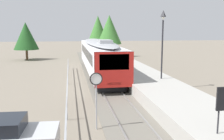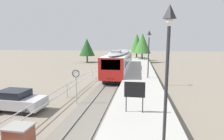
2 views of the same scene
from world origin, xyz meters
TOP-DOWN VIEW (x-y plane):
  - ground_plane at (-3.00, 22.00)m, footprint 160.00×160.00m
  - track_rails at (0.00, 22.00)m, footprint 3.20×60.00m
  - commuter_train at (0.00, 25.73)m, footprint 2.82×19.27m
  - station_platform at (3.25, 22.00)m, footprint 3.90×60.00m
  - platform_lamp_near_end at (4.09, 3.67)m, footprint 0.34×0.34m
  - platform_lamp_mid_platform at (4.09, 17.78)m, footprint 0.34×0.34m
  - platform_notice_board at (2.86, 7.17)m, footprint 1.20×0.08m
  - speed_limit_sign at (-1.88, 10.49)m, footprint 0.61×0.10m
  - brick_utility_cabinet at (-2.38, 4.11)m, footprint 1.21×0.99m
  - carpark_fence at (-3.30, 12.00)m, footprint 0.06×36.06m
  - parked_hatchback_silver at (-5.66, 8.40)m, footprint 4.09×1.98m
  - tree_behind_carpark at (2.26, 46.86)m, footprint 3.93×3.93m
  - tree_behind_station_far at (3.69, 42.07)m, footprint 4.20×4.20m
  - tree_distant_left at (-9.77, 40.27)m, footprint 3.84×3.84m

SIDE VIEW (x-z plane):
  - ground_plane at x=-3.00m, z-range 0.00..0.00m
  - track_rails at x=0.00m, z-range -0.04..0.10m
  - station_platform at x=3.25m, z-range 0.00..0.90m
  - brick_utility_cabinet at x=-2.38m, z-range 0.01..1.14m
  - parked_hatchback_silver at x=-5.66m, z-range 0.03..1.56m
  - carpark_fence at x=-3.30m, z-range 0.28..1.53m
  - speed_limit_sign at x=-1.88m, z-range 0.72..3.53m
  - commuter_train at x=0.00m, z-range 0.28..4.02m
  - platform_notice_board at x=2.86m, z-range 1.29..3.09m
  - tree_distant_left at x=-9.77m, z-range 0.82..6.70m
  - platform_lamp_near_end at x=4.09m, z-range 1.95..7.30m
  - platform_lamp_mid_platform at x=4.09m, z-range 1.95..7.30m
  - tree_behind_station_far at x=3.69m, z-range 1.13..8.31m
  - tree_behind_carpark at x=2.26m, z-range 1.13..8.45m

